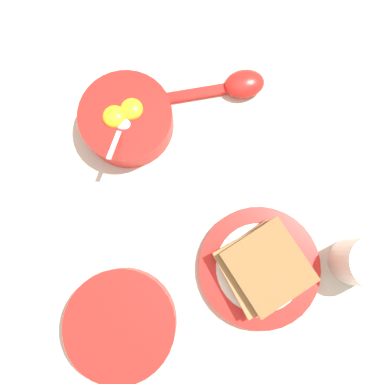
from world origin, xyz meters
The scene contains 7 objects.
ground_plane centered at (0.00, 0.00, 0.00)m, with size 3.00×3.00×0.00m, color beige.
egg_bowl centered at (0.18, -0.12, 0.03)m, with size 0.15×0.16×0.08m.
toast_plate centered at (-0.08, 0.05, 0.01)m, with size 0.19×0.19×0.02m.
toast_sandwich centered at (-0.08, 0.05, 0.04)m, with size 0.16×0.15×0.05m.
soup_spoon centered at (0.03, -0.23, 0.01)m, with size 0.16×0.10×0.03m.
congee_bowl centered at (0.10, 0.18, 0.02)m, with size 0.16×0.16×0.05m.
drinking_cup centered at (-0.22, 0.00, 0.04)m, with size 0.07×0.07×0.08m.
Camera 1 is at (0.03, 0.05, 0.60)m, focal length 35.00 mm.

